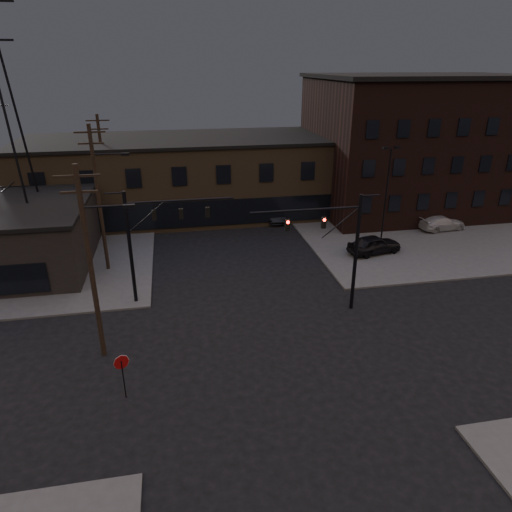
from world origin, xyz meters
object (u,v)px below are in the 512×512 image
Objects in this scene: traffic_signal_near at (340,242)px; parked_car_lot_b at (442,223)px; traffic_signal_far at (149,234)px; parked_car_lot_a at (374,244)px; car_crossing at (274,213)px; stop_sign at (122,367)px.

parked_car_lot_b is at bearing 39.48° from traffic_signal_near.
traffic_signal_far is 1.68× the size of parked_car_lot_a.
traffic_signal_near is 19.87m from car_crossing.
car_crossing is at bearing 61.24° from parked_car_lot_b.
traffic_signal_near is at bearing 123.03° from parked_car_lot_b.
traffic_signal_far is 10.55m from stop_sign.
traffic_signal_far is 1.70× the size of parked_car_lot_b.
car_crossing is (-6.44, 10.87, -0.17)m from parked_car_lot_a.
stop_sign is 0.53× the size of parked_car_lot_b.
traffic_signal_far is at bearing 163.83° from traffic_signal_near.
traffic_signal_near is at bearing -16.17° from traffic_signal_far.
stop_sign is at bearing 115.06° from parked_car_lot_a.
traffic_signal_near and traffic_signal_far have the same top height.
car_crossing is (0.14, 19.43, -4.14)m from traffic_signal_near.
traffic_signal_far is at bearing 82.68° from stop_sign.
parked_car_lot_a is 12.64m from car_crossing.
stop_sign is 0.52× the size of car_crossing.
traffic_signal_far reaches higher than parked_car_lot_b.
traffic_signal_near reaches higher than parked_car_lot_b.
traffic_signal_far is 1.67× the size of car_crossing.
stop_sign is 29.24m from car_crossing.
traffic_signal_far is 20.52m from car_crossing.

